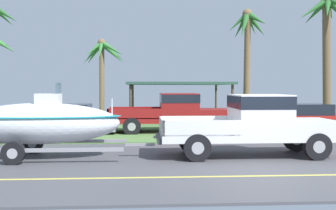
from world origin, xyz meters
TOP-DOWN VIEW (x-y plane):
  - ground at (0.00, 8.38)m, footprint 36.00×22.00m
  - pickup_truck_towing at (0.27, 1.05)m, footprint 5.64×1.97m
  - boat_on_trailer at (-6.41, 1.05)m, footprint 6.11×2.23m
  - parked_pickup_background at (-1.66, 7.47)m, footprint 5.95×2.07m
  - parked_sedan_near at (4.03, 6.83)m, footprint 4.79×1.92m
  - parked_sedan_far at (-6.80, 7.26)m, footprint 4.46×1.91m
  - carport_awning at (-1.19, 12.87)m, footprint 6.05×5.38m
  - palm_tree_near_left at (2.58, 11.03)m, footprint 2.28×2.84m
  - palm_tree_mid at (6.74, 10.22)m, footprint 3.37×2.97m
  - palm_tree_far_left at (-5.83, 14.89)m, footprint 2.94×3.23m

SIDE VIEW (x-z plane):
  - ground at x=0.00m, z-range -0.07..0.04m
  - parked_sedan_far at x=-6.80m, z-range -0.02..1.36m
  - parked_sedan_near at x=4.03m, z-range -0.02..1.36m
  - parked_pickup_background at x=-1.66m, z-range 0.11..1.96m
  - pickup_truck_towing at x=0.27m, z-range 0.10..2.01m
  - boat_on_trailer at x=-6.41m, z-range -0.08..2.20m
  - carport_awning at x=-1.19m, z-range 1.10..3.55m
  - palm_tree_far_left at x=-5.83m, z-range 1.40..6.66m
  - palm_tree_near_left at x=2.58m, z-range 1.59..8.11m
  - palm_tree_mid at x=6.74m, z-range 1.64..8.89m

